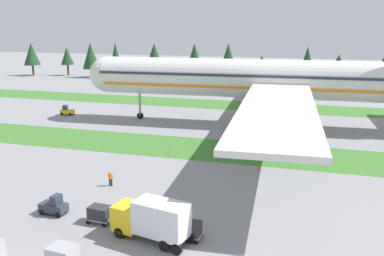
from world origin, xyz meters
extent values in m
cube|color=#3D752D|center=(0.00, 35.15, 0.00)|extent=(320.00, 10.82, 0.01)
cube|color=#3D752D|center=(0.00, 68.79, 0.00)|extent=(320.00, 10.82, 0.01)
cylinder|color=silver|center=(11.01, 51.97, 8.26)|extent=(57.58, 9.78, 6.74)
sphere|color=silver|center=(-17.60, 50.44, 8.26)|extent=(6.61, 6.61, 6.61)
cube|color=orange|center=(11.01, 51.97, 7.08)|extent=(56.19, 9.84, 0.36)
cube|color=#283342|center=(7.52, 51.78, 9.10)|extent=(50.61, 9.48, 0.44)
cube|color=silver|center=(15.70, 29.60, 7.58)|extent=(11.12, 38.86, 0.61)
cylinder|color=#A3A3A8|center=(14.04, 35.28, 5.37)|extent=(5.78, 4.00, 3.71)
cube|color=silver|center=(13.30, 74.71, 7.58)|extent=(11.12, 38.86, 0.61)
cylinder|color=#A3A3A8|center=(12.25, 68.88, 5.37)|extent=(5.78, 4.00, 3.71)
cylinder|color=#A3A3A8|center=(-11.32, 50.78, 3.92)|extent=(0.44, 0.44, 6.65)
cylinder|color=black|center=(-11.32, 50.78, 0.60)|extent=(1.22, 0.48, 1.20)
cylinder|color=#A3A3A8|center=(15.72, 48.17, 4.05)|extent=(0.44, 0.44, 6.40)
cylinder|color=black|center=(15.72, 48.17, 0.85)|extent=(1.73, 0.68, 1.70)
cylinder|color=#A3A3A8|center=(15.29, 56.25, 4.05)|extent=(0.44, 0.44, 6.40)
cylinder|color=black|center=(15.29, 56.25, 0.85)|extent=(1.73, 0.68, 1.70)
cube|color=#2D333D|center=(-3.50, 10.75, 0.69)|extent=(2.69, 1.48, 0.77)
cube|color=#283342|center=(-3.12, 10.72, 1.52)|extent=(0.78, 1.14, 0.90)
cylinder|color=black|center=(-4.45, 10.27, 0.30)|extent=(0.61, 0.24, 0.60)
cylinder|color=black|center=(-4.37, 11.37, 0.30)|extent=(0.61, 0.24, 0.60)
cylinder|color=black|center=(-2.64, 10.14, 0.30)|extent=(0.61, 0.24, 0.60)
cylinder|color=black|center=(-2.56, 11.23, 0.30)|extent=(0.61, 0.24, 0.60)
cube|color=#A3A3A8|center=(1.58, 10.38, 0.40)|extent=(2.30, 1.66, 0.10)
cube|color=#2D2D33|center=(1.58, 10.38, 1.00)|extent=(2.03, 1.46, 1.10)
cylinder|color=black|center=(0.70, 9.76, 0.20)|extent=(0.41, 0.15, 0.40)
cylinder|color=black|center=(0.80, 11.13, 0.20)|extent=(0.41, 0.15, 0.40)
cylinder|color=black|center=(2.37, 9.63, 0.20)|extent=(0.41, 0.15, 0.40)
cylinder|color=black|center=(2.47, 11.01, 0.20)|extent=(0.41, 0.15, 0.40)
cube|color=#A3A3A8|center=(4.48, 10.17, 0.40)|extent=(2.30, 1.66, 0.10)
cube|color=#2D2D33|center=(4.48, 10.17, 1.00)|extent=(2.03, 1.46, 1.10)
cylinder|color=black|center=(3.59, 9.55, 0.20)|extent=(0.41, 0.15, 0.40)
cylinder|color=black|center=(3.69, 10.92, 0.20)|extent=(0.41, 0.15, 0.40)
cylinder|color=black|center=(5.26, 9.43, 0.20)|extent=(0.41, 0.15, 0.40)
cylinder|color=black|center=(5.36, 10.80, 0.20)|extent=(0.41, 0.15, 0.40)
cube|color=#A3A3A8|center=(7.37, 9.96, 0.40)|extent=(2.30, 1.66, 0.10)
cube|color=#2D2D33|center=(7.37, 9.96, 1.00)|extent=(2.03, 1.46, 1.10)
cylinder|color=black|center=(6.48, 9.34, 0.20)|extent=(0.41, 0.15, 0.40)
cylinder|color=black|center=(6.58, 10.71, 0.20)|extent=(0.41, 0.15, 0.40)
cylinder|color=black|center=(8.15, 9.22, 0.20)|extent=(0.41, 0.15, 0.40)
cylinder|color=black|center=(8.25, 10.59, 0.20)|extent=(0.41, 0.15, 0.40)
cube|color=#A3A3A8|center=(10.26, 9.75, 0.40)|extent=(2.30, 1.66, 0.10)
cube|color=#2D2D33|center=(10.26, 9.75, 1.00)|extent=(2.03, 1.46, 1.10)
cylinder|color=black|center=(9.38, 9.13, 0.20)|extent=(0.41, 0.15, 0.40)
cylinder|color=black|center=(9.48, 10.50, 0.20)|extent=(0.41, 0.15, 0.40)
cylinder|color=black|center=(11.04, 9.01, 0.20)|extent=(0.41, 0.15, 0.40)
cylinder|color=black|center=(11.14, 10.38, 0.20)|extent=(0.41, 0.15, 0.40)
cube|color=yellow|center=(4.97, 9.21, 1.58)|extent=(2.64, 2.72, 2.20)
cube|color=#283342|center=(3.94, 9.44, 2.02)|extent=(0.52, 2.04, 0.97)
cube|color=silver|center=(8.25, 8.49, 2.18)|extent=(4.89, 3.21, 2.80)
cylinder|color=black|center=(4.55, 8.28, 0.48)|extent=(1.00, 0.50, 0.96)
cylinder|color=black|center=(4.97, 10.23, 0.48)|extent=(1.00, 0.50, 0.96)
cylinder|color=black|center=(8.91, 7.32, 0.48)|extent=(1.00, 0.50, 0.96)
cylinder|color=black|center=(9.34, 9.28, 0.48)|extent=(1.00, 0.50, 0.96)
cylinder|color=black|center=(10.01, 7.08, 0.48)|extent=(1.00, 0.50, 0.96)
cylinder|color=black|center=(10.44, 9.04, 0.48)|extent=(1.00, 0.50, 0.96)
cube|color=yellow|center=(-26.48, 49.97, 0.69)|extent=(2.67, 1.44, 0.77)
cube|color=#283342|center=(-26.87, 49.95, 1.52)|extent=(0.76, 1.13, 0.90)
cylinder|color=black|center=(-25.60, 50.57, 0.30)|extent=(0.61, 0.23, 0.60)
cylinder|color=black|center=(-25.54, 49.47, 0.30)|extent=(0.61, 0.23, 0.60)
cylinder|color=black|center=(-27.42, 50.47, 0.30)|extent=(0.61, 0.23, 0.60)
cylinder|color=black|center=(-27.36, 49.37, 0.30)|extent=(0.61, 0.23, 0.60)
cylinder|color=black|center=(-1.59, 18.68, 0.42)|extent=(0.18, 0.18, 0.85)
cylinder|color=black|center=(-1.37, 18.69, 0.42)|extent=(0.18, 0.18, 0.85)
cylinder|color=orange|center=(-1.48, 18.68, 1.16)|extent=(0.36, 0.36, 0.62)
sphere|color=tan|center=(-1.48, 18.68, 1.62)|extent=(0.24, 0.24, 0.24)
cylinder|color=orange|center=(-1.71, 18.67, 1.13)|extent=(0.10, 0.10, 0.58)
cylinder|color=orange|center=(-1.25, 18.70, 1.13)|extent=(0.10, 0.10, 0.58)
cone|color=orange|center=(13.98, 28.67, 0.25)|extent=(0.44, 0.44, 0.50)
cone|color=orange|center=(-14.65, 31.93, 0.31)|extent=(0.44, 0.44, 0.62)
cone|color=orange|center=(0.89, 31.88, 0.25)|extent=(0.44, 0.44, 0.50)
cylinder|color=#4C3823|center=(-72.75, 102.90, 1.81)|extent=(0.70, 0.70, 3.62)
cone|color=#1E4223|center=(-72.75, 102.90, 7.34)|extent=(5.51, 5.51, 7.44)
cylinder|color=#4C3823|center=(-61.20, 106.27, 1.86)|extent=(0.70, 0.70, 3.73)
cone|color=#1E4223|center=(-61.20, 106.27, 6.67)|extent=(4.35, 4.35, 5.87)
cylinder|color=#4C3823|center=(-50.79, 103.81, 1.44)|extent=(0.70, 0.70, 2.89)
cone|color=#1E4223|center=(-50.79, 103.81, 7.09)|extent=(5.59, 5.59, 8.40)
cylinder|color=#4C3823|center=(-40.91, 101.99, 1.39)|extent=(0.70, 0.70, 2.78)
cone|color=#1E4223|center=(-40.91, 101.99, 7.21)|extent=(4.16, 4.16, 8.86)
cylinder|color=#4C3823|center=(-27.61, 101.71, 1.81)|extent=(0.70, 0.70, 3.61)
cone|color=#1E4223|center=(-27.61, 101.71, 7.61)|extent=(5.86, 5.86, 8.00)
cylinder|color=#4C3823|center=(-15.62, 105.09, 1.37)|extent=(0.70, 0.70, 2.73)
cone|color=#1E4223|center=(-15.62, 105.09, 7.14)|extent=(5.80, 5.80, 8.81)
cylinder|color=#4C3823|center=(-4.51, 102.53, 1.94)|extent=(0.70, 0.70, 3.89)
cone|color=#1E4223|center=(-4.51, 102.53, 7.82)|extent=(5.25, 5.25, 7.86)
cylinder|color=#4C3823|center=(5.33, 103.42, 1.27)|extent=(0.70, 0.70, 2.54)
cone|color=#1E4223|center=(5.33, 103.42, 5.49)|extent=(4.41, 4.41, 5.89)
cylinder|color=#4C3823|center=(18.20, 104.63, 1.38)|extent=(0.70, 0.70, 2.77)
cone|color=#1E4223|center=(18.20, 104.63, 6.96)|extent=(4.81, 4.81, 8.39)
cylinder|color=#4C3823|center=(26.86, 105.55, 1.60)|extent=(0.70, 0.70, 3.20)
cone|color=#1E4223|center=(26.86, 105.55, 6.08)|extent=(5.85, 5.85, 5.76)
cylinder|color=#4C3823|center=(38.08, 101.90, 1.31)|extent=(0.70, 0.70, 2.61)
cone|color=#1E4223|center=(38.08, 101.90, 5.81)|extent=(4.16, 4.16, 6.40)
camera|label=1|loc=(19.19, -20.96, 17.78)|focal=39.06mm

